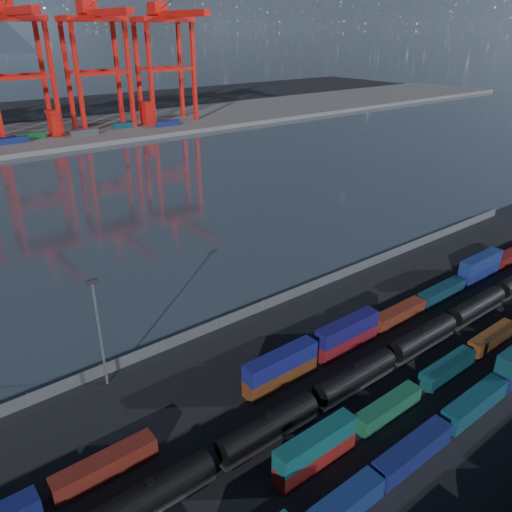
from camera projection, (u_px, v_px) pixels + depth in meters
ground at (389, 392)px, 69.11m from camera, size 700.00×700.00×0.00m
harbor_water at (96, 202)px, 144.17m from camera, size 700.00×700.00×0.00m
far_quay at (3, 140)px, 218.82m from camera, size 700.00×70.00×2.00m
container_row_south at (399, 457)px, 55.97m from camera, size 140.65×2.47×5.25m
container_row_mid at (435, 375)px, 70.23m from camera, size 140.59×2.26×4.82m
container_row_north at (362, 331)px, 79.80m from camera, size 140.47×2.41×5.14m
tanker_string at (423, 338)px, 77.42m from camera, size 138.22×3.05×4.37m
waterfront_fence at (263, 306)px, 88.71m from camera, size 160.12×0.12×2.20m
yard_light_mast at (99, 328)px, 66.99m from camera, size 1.60×0.40×16.60m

